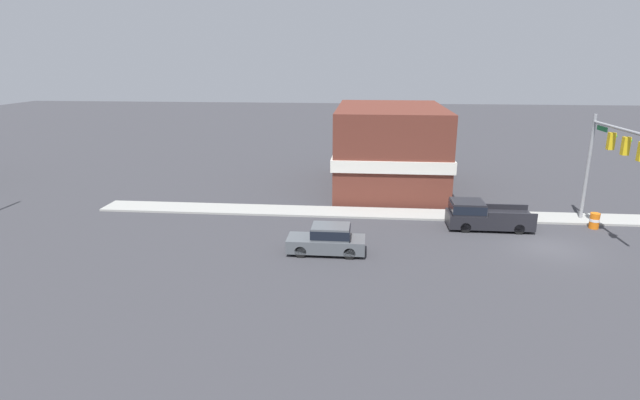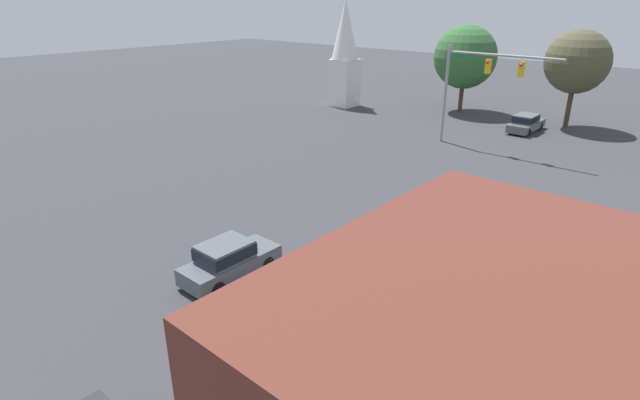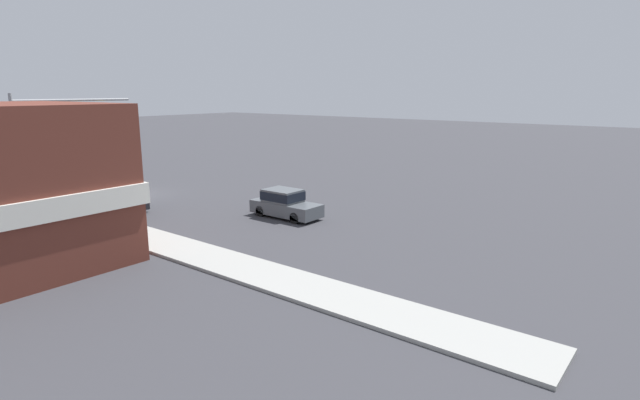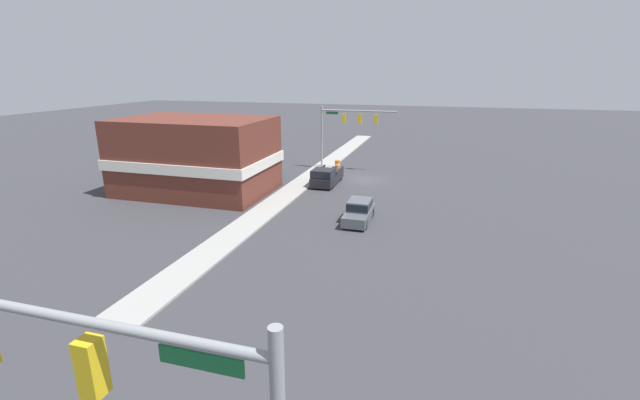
{
  "view_description": "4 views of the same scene",
  "coord_description": "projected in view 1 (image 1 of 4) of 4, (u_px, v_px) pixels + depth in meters",
  "views": [
    {
      "loc": [
        -28.48,
        10.75,
        10.6
      ],
      "look_at": [
        -0.75,
        13.39,
        2.76
      ],
      "focal_mm": 28.0,
      "sensor_mm": 36.0,
      "label": 1
    },
    {
      "loc": [
        13.11,
        1.4,
        11.17
      ],
      "look_at": [
        0.19,
        16.13,
        3.15
      ],
      "focal_mm": 28.0,
      "sensor_mm": 36.0,
      "label": 2
    },
    {
      "loc": [
        19.31,
        32.24,
        7.37
      ],
      "look_at": [
        -0.86,
        16.41,
        1.73
      ],
      "focal_mm": 28.0,
      "sensor_mm": 36.0,
      "label": 3
    },
    {
      "loc": [
        -7.86,
        42.93,
        10.98
      ],
      "look_at": [
        -0.07,
        16.51,
        2.6
      ],
      "focal_mm": 24.0,
      "sensor_mm": 36.0,
      "label": 4
    }
  ],
  "objects": [
    {
      "name": "construction_barrel",
      "position": [
        594.0,
        221.0,
        32.4
      ],
      "size": [
        0.62,
        0.62,
        1.03
      ],
      "color": "orange",
      "rests_on": "ground"
    },
    {
      "name": "ground_plane",
      "position": [
        549.0,
        248.0,
        29.18
      ],
      "size": [
        200.0,
        200.0,
        0.0
      ],
      "primitive_type": "plane",
      "color": "#38383D"
    },
    {
      "name": "pickup_truck_parked",
      "position": [
        482.0,
        215.0,
        32.34
      ],
      "size": [
        2.12,
        5.33,
        1.81
      ],
      "color": "black",
      "rests_on": "ground"
    },
    {
      "name": "corner_brick_building",
      "position": [
        389.0,
        147.0,
        42.62
      ],
      "size": [
        13.78,
        9.1,
        6.85
      ],
      "color": "brown",
      "rests_on": "ground"
    },
    {
      "name": "near_signal_assembly",
      "position": [
        612.0,
        150.0,
        30.14
      ],
      "size": [
        8.49,
        0.49,
        7.21
      ],
      "color": "gray",
      "rests_on": "ground"
    },
    {
      "name": "sidewalk_curb",
      "position": [
        520.0,
        217.0,
        34.63
      ],
      "size": [
        2.4,
        60.0,
        0.14
      ],
      "color": "#9E9E99",
      "rests_on": "ground"
    },
    {
      "name": "car_lead",
      "position": [
        328.0,
        239.0,
        28.15
      ],
      "size": [
        1.75,
        4.39,
        1.66
      ],
      "color": "black",
      "rests_on": "ground"
    }
  ]
}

